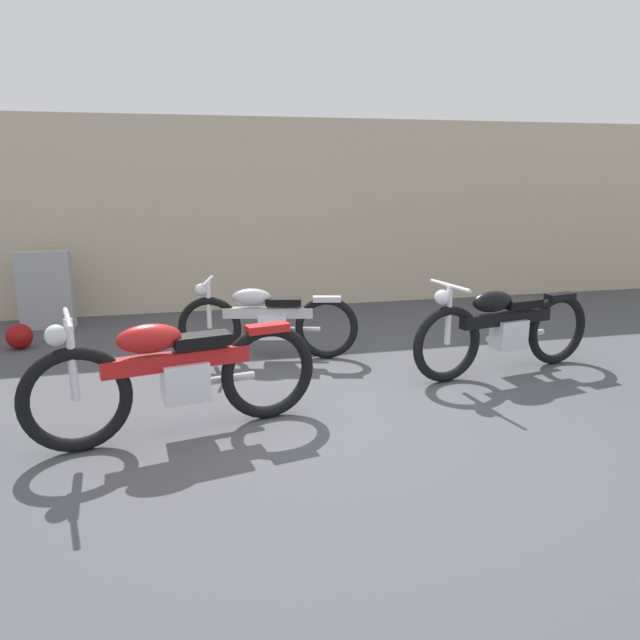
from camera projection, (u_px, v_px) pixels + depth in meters
name	position (u px, v px, depth m)	size (l,w,h in m)	color
ground_plane	(333.00, 424.00, 4.84)	(40.00, 40.00, 0.00)	#47474C
building_wall	(255.00, 215.00, 8.80)	(18.00, 0.30, 2.71)	beige
stone_marker	(46.00, 290.00, 7.70)	(0.65, 0.20, 0.99)	#9E9EA3
helmet	(19.00, 336.00, 6.87)	(0.29, 0.29, 0.29)	maroon
motorcycle_black	(504.00, 328.00, 5.99)	(2.11, 0.69, 0.95)	black
motorcycle_red	(175.00, 374.00, 4.55)	(2.21, 0.74, 1.00)	black
motorcycle_silver	(267.00, 321.00, 6.46)	(1.90, 0.67, 0.87)	black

